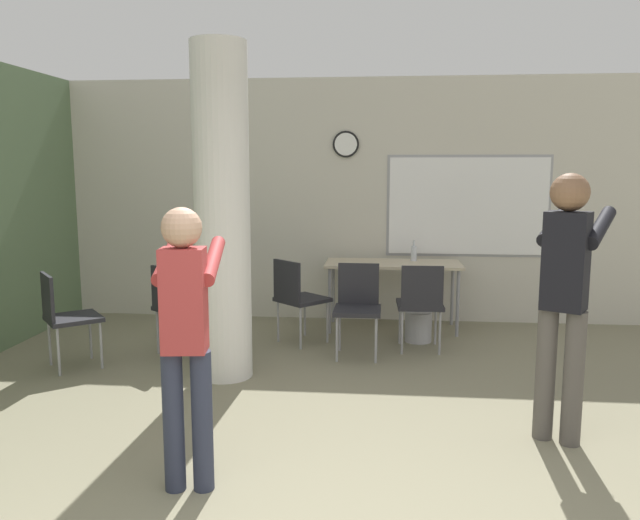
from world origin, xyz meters
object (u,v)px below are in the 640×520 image
object	(u,v)px
bottle_on_table	(414,253)
chair_near_pillar	(177,303)
chair_table_front	(358,303)
person_playing_side	(565,287)
folding_table	(393,268)
chair_table_left	(297,295)
person_playing_front	(186,326)
chair_by_left_wall	(65,313)
chair_table_right	(421,300)

from	to	relation	value
bottle_on_table	chair_near_pillar	world-z (taller)	bottle_on_table
bottle_on_table	chair_near_pillar	xyz separation A→B (m)	(-2.30, -1.31, -0.33)
chair_table_front	person_playing_side	size ratio (longest dim) A/B	0.50
folding_table	chair_table_left	xyz separation A→B (m)	(-0.98, -0.68, -0.18)
chair_near_pillar	person_playing_front	bearing A→B (deg)	-70.44
bottle_on_table	person_playing_front	size ratio (longest dim) A/B	0.15
folding_table	chair_table_left	size ratio (longest dim) A/B	1.70
chair_by_left_wall	person_playing_side	world-z (taller)	person_playing_side
bottle_on_table	chair_table_front	bearing A→B (deg)	-117.11
chair_near_pillar	chair_table_left	distance (m)	1.19
chair_by_left_wall	chair_near_pillar	distance (m)	1.00
chair_by_left_wall	chair_near_pillar	bearing A→B (deg)	29.85
bottle_on_table	chair_by_left_wall	xyz separation A→B (m)	(-3.16, -1.81, -0.33)
chair_by_left_wall	chair_table_left	bearing A→B (deg)	26.87
chair_by_left_wall	chair_table_left	xyz separation A→B (m)	(1.95, 0.99, 0.00)
folding_table	chair_near_pillar	world-z (taller)	chair_near_pillar
chair_near_pillar	chair_table_left	size ratio (longest dim) A/B	1.00
chair_table_left	bottle_on_table	bearing A→B (deg)	34.13
chair_table_left	person_playing_side	bearing A→B (deg)	-46.06
chair_by_left_wall	bottle_on_table	bearing A→B (deg)	29.78
bottle_on_table	person_playing_side	distance (m)	3.03
chair_table_right	person_playing_front	world-z (taller)	person_playing_front
folding_table	chair_near_pillar	size ratio (longest dim) A/B	1.70
chair_near_pillar	person_playing_front	world-z (taller)	person_playing_front
chair_table_right	bottle_on_table	bearing A→B (deg)	91.26
chair_table_right	chair_table_left	xyz separation A→B (m)	(-1.23, 0.16, 0.00)
person_playing_front	chair_table_right	bearing A→B (deg)	62.35
chair_by_left_wall	chair_table_left	distance (m)	2.19
chair_table_front	person_playing_side	xyz separation A→B (m)	(1.39, -1.77, 0.52)
chair_by_left_wall	person_playing_side	xyz separation A→B (m)	(3.97, -1.10, 0.52)
chair_near_pillar	person_playing_side	size ratio (longest dim) A/B	0.50
chair_table_right	person_playing_side	world-z (taller)	person_playing_side
folding_table	chair_by_left_wall	xyz separation A→B (m)	(-2.93, -1.67, -0.18)
chair_near_pillar	chair_table_right	bearing A→B (deg)	8.20
chair_table_front	person_playing_side	distance (m)	2.31
person_playing_front	chair_table_left	bearing A→B (deg)	85.67
chair_table_front	person_playing_front	world-z (taller)	person_playing_front
chair_near_pillar	chair_table_left	xyz separation A→B (m)	(1.09, 0.49, 0.00)
chair_table_left	person_playing_side	distance (m)	2.95
folding_table	chair_table_right	size ratio (longest dim) A/B	1.70
chair_table_left	folding_table	bearing A→B (deg)	34.66
bottle_on_table	chair_table_front	xyz separation A→B (m)	(-0.58, -1.14, -0.33)
chair_by_left_wall	person_playing_side	bearing A→B (deg)	-15.54
chair_table_right	person_playing_side	xyz separation A→B (m)	(0.79, -1.93, 0.52)
chair_table_left	person_playing_side	size ratio (longest dim) A/B	0.50
bottle_on_table	chair_table_right	world-z (taller)	bottle_on_table
chair_by_left_wall	chair_table_front	size ratio (longest dim) A/B	1.00
person_playing_side	chair_near_pillar	bearing A→B (deg)	152.75
folding_table	chair_table_left	bearing A→B (deg)	-145.34
folding_table	chair_table_right	bearing A→B (deg)	-73.26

